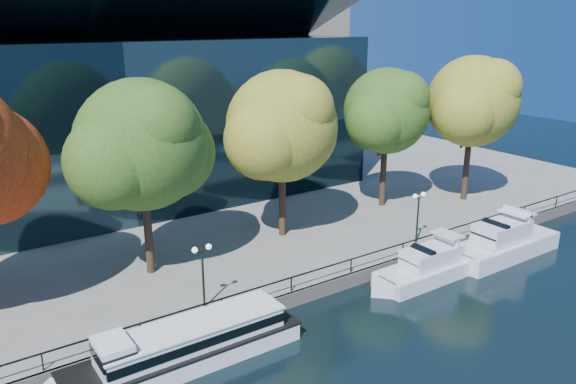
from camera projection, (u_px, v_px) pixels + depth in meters
ground at (322, 327)px, 33.71m from camera, size 160.00×160.00×0.00m
promenade at (121, 181)px, 62.21m from camera, size 90.00×67.08×1.00m
railing at (291, 278)px, 35.69m from camera, size 88.20×0.08×0.99m
convention_building at (89, 118)px, 54.06m from camera, size 50.00×24.57×21.43m
tour_boat at (180, 346)px, 29.67m from camera, size 14.15×3.16×2.68m
cruiser_near at (430, 266)px, 39.71m from camera, size 10.61×2.73×3.07m
cruiser_far at (501, 243)px, 43.18m from camera, size 11.31×3.13×3.69m
tree_2 at (145, 147)px, 36.17m from camera, size 10.72×8.79×13.24m
tree_3 at (284, 129)px, 42.90m from camera, size 10.74×8.81×13.15m
tree_4 at (388, 113)px, 50.12m from camera, size 9.61×7.88×12.66m
tree_5 at (474, 103)px, 51.68m from camera, size 10.47×8.58×13.62m
lamp_1 at (202, 262)px, 33.09m from camera, size 1.26×0.36×4.03m
lamp_2 at (418, 206)px, 42.97m from camera, size 1.26×0.36×4.03m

